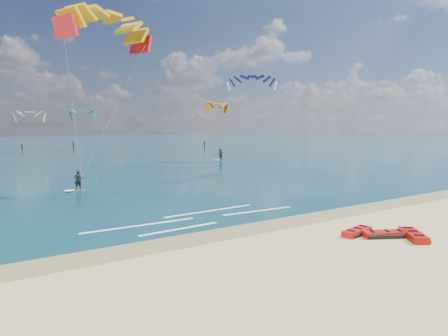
# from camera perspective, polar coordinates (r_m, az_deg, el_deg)

# --- Properties ---
(ground) EXTENTS (320.00, 320.00, 0.00)m
(ground) POSITION_cam_1_polar(r_m,az_deg,el_deg) (56.53, -19.50, -0.09)
(ground) COLOR tan
(ground) RESTS_ON ground
(wet_sand_strip) EXTENTS (320.00, 2.40, 0.01)m
(wet_sand_strip) POSITION_cam_1_polar(r_m,az_deg,el_deg) (22.83, 3.60, -8.66)
(wet_sand_strip) COLOR olive
(wet_sand_strip) RESTS_ON ground
(sea) EXTENTS (320.00, 200.00, 0.04)m
(sea) POSITION_cam_1_polar(r_m,az_deg,el_deg) (119.52, -26.87, 2.75)
(sea) COLOR #0A2F3C
(sea) RESTS_ON ground
(packed_kite_left) EXTENTS (2.44, 1.40, 0.36)m
(packed_kite_left) POSITION_cam_1_polar(r_m,az_deg,el_deg) (22.82, 18.44, -8.99)
(packed_kite_left) COLOR red
(packed_kite_left) RESTS_ON ground
(packed_kite_mid) EXTENTS (2.71, 2.08, 0.38)m
(packed_kite_mid) POSITION_cam_1_polar(r_m,az_deg,el_deg) (22.77, 21.97, -9.16)
(packed_kite_mid) COLOR #B1130C
(packed_kite_mid) RESTS_ON ground
(packed_kite_right) EXTENTS (2.42, 2.66, 0.41)m
(packed_kite_right) POSITION_cam_1_polar(r_m,az_deg,el_deg) (23.11, 25.42, -9.09)
(packed_kite_right) COLOR #A30B07
(packed_kite_right) RESTS_ON ground
(kitesurfer_main) EXTENTS (8.48, 8.12, 15.87)m
(kitesurfer_main) POSITION_cam_1_polar(r_m,az_deg,el_deg) (35.06, -18.32, 9.90)
(kitesurfer_main) COLOR yellow
(kitesurfer_main) RESTS_ON sea
(kitesurfer_far) EXTENTS (10.92, 6.63, 15.15)m
(kitesurfer_far) POSITION_cam_1_polar(r_m,az_deg,el_deg) (65.37, 1.99, 8.19)
(kitesurfer_far) COLOR #B5941B
(kitesurfer_far) RESTS_ON sea
(shoreline_foam) EXTENTS (14.32, 3.60, 0.01)m
(shoreline_foam) POSITION_cam_1_polar(r_m,az_deg,el_deg) (25.21, -3.77, -7.13)
(shoreline_foam) COLOR white
(shoreline_foam) RESTS_ON ground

